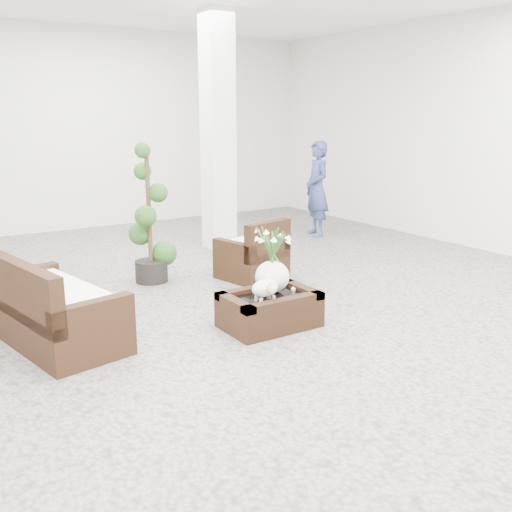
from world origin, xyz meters
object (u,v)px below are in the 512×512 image
loveseat (54,299)px  armchair (252,249)px  coffee_table (269,311)px  topiary (149,215)px

loveseat → armchair: bearing=-83.8°
coffee_table → topiary: size_ratio=0.54×
coffee_table → armchair: (0.79, 1.56, 0.22)m
loveseat → topiary: size_ratio=0.92×
armchair → loveseat: (-2.64, -0.82, 0.03)m
coffee_table → loveseat: loveseat is taller
loveseat → topiary: topiary is taller
coffee_table → armchair: armchair is taller
armchair → topiary: topiary is taller
coffee_table → loveseat: size_ratio=0.59×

